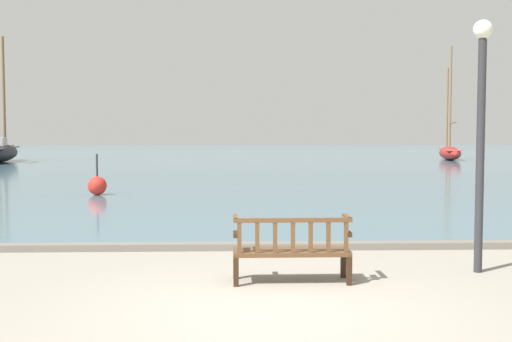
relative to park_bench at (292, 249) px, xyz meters
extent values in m
plane|color=gray|center=(-0.40, -1.38, -0.47)|extent=(160.00, 160.00, 0.00)
cube|color=slate|center=(-0.40, 42.62, -0.43)|extent=(100.00, 80.00, 0.08)
cube|color=slate|center=(-0.40, 2.47, -0.41)|extent=(40.00, 0.30, 0.12)
cube|color=#322113|center=(-0.77, 0.25, -0.26)|extent=(0.07, 0.07, 0.42)
cube|color=#322113|center=(0.76, 0.27, -0.26)|extent=(0.07, 0.07, 0.42)
cube|color=#322113|center=(-0.76, -0.20, -0.26)|extent=(0.07, 0.07, 0.42)
cube|color=#322113|center=(0.77, -0.18, -0.26)|extent=(0.07, 0.07, 0.42)
cube|color=brown|center=(0.00, 0.04, -0.05)|extent=(1.61, 0.54, 0.06)
cube|color=brown|center=(0.00, -0.18, 0.42)|extent=(1.60, 0.07, 0.06)
cube|color=brown|center=(-0.72, -0.19, 0.19)|extent=(0.06, 0.04, 0.41)
cube|color=brown|center=(-0.48, -0.19, 0.19)|extent=(0.06, 0.04, 0.41)
cube|color=brown|center=(-0.24, -0.19, 0.19)|extent=(0.06, 0.04, 0.41)
cube|color=brown|center=(0.00, -0.18, 0.19)|extent=(0.06, 0.04, 0.41)
cube|color=brown|center=(0.24, -0.18, 0.19)|extent=(0.06, 0.04, 0.41)
cube|color=brown|center=(0.48, -0.18, 0.19)|extent=(0.06, 0.04, 0.41)
cube|color=brown|center=(0.72, -0.18, 0.19)|extent=(0.06, 0.04, 0.41)
cube|color=#322113|center=(-0.77, -0.06, 0.22)|extent=(0.06, 0.30, 0.06)
cube|color=brown|center=(-0.77, 0.03, 0.43)|extent=(0.06, 0.47, 0.04)
cube|color=#322113|center=(0.77, -0.05, 0.22)|extent=(0.06, 0.30, 0.06)
cube|color=brown|center=(0.77, 0.04, 0.43)|extent=(0.06, 0.47, 0.04)
cylinder|color=brown|center=(-16.17, 34.79, 4.22)|extent=(0.20, 0.20, 7.29)
cylinder|color=brown|center=(-16.48, 36.93, 0.55)|extent=(0.36, 1.45, 0.16)
ellipsoid|color=maroon|center=(14.19, 35.35, 0.07)|extent=(2.26, 5.62, 0.92)
cube|color=#C6514C|center=(14.19, 35.35, 0.32)|extent=(1.83, 4.92, 0.08)
cylinder|color=brown|center=(14.21, 35.49, 3.91)|extent=(0.13, 0.13, 7.11)
cylinder|color=brown|center=(13.97, 34.20, 2.17)|extent=(0.58, 2.59, 0.10)
cylinder|color=brown|center=(14.49, 36.97, 3.23)|extent=(0.13, 0.13, 5.74)
cylinder|color=#2D2D33|center=(2.81, 0.56, 1.24)|extent=(0.12, 0.12, 3.41)
sphere|color=silver|center=(2.81, 0.56, 3.08)|extent=(0.28, 0.28, 0.28)
sphere|color=red|center=(-5.08, 11.42, -0.10)|extent=(0.59, 0.59, 0.59)
cylinder|color=#2D2D33|center=(-5.08, 11.42, 0.55)|extent=(0.06, 0.06, 0.70)
camera|label=1|loc=(-0.78, -8.69, 1.62)|focal=45.00mm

